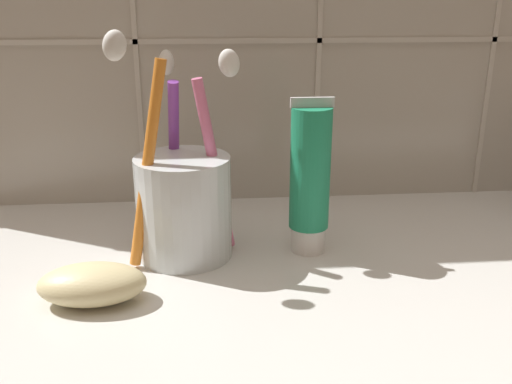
# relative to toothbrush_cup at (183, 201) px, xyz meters

# --- Properties ---
(sink_counter) EXTENTS (0.73, 0.33, 0.02)m
(sink_counter) POSITION_rel_toothbrush_cup_xyz_m (0.12, -0.03, -0.06)
(sink_counter) COLOR silver
(sink_counter) RESTS_ON ground
(toothbrush_cup) EXTENTS (0.11, 0.10, 0.19)m
(toothbrush_cup) POSITION_rel_toothbrush_cup_xyz_m (0.00, 0.00, 0.00)
(toothbrush_cup) COLOR silver
(toothbrush_cup) RESTS_ON sink_counter
(toothpaste_tube) EXTENTS (0.04, 0.03, 0.13)m
(toothpaste_tube) POSITION_rel_toothbrush_cup_xyz_m (0.11, -0.00, 0.02)
(toothpaste_tube) COLOR white
(toothpaste_tube) RESTS_ON sink_counter
(soap_bar) EXTENTS (0.08, 0.05, 0.03)m
(soap_bar) POSITION_rel_toothbrush_cup_xyz_m (-0.06, -0.07, -0.03)
(soap_bar) COLOR beige
(soap_bar) RESTS_ON sink_counter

